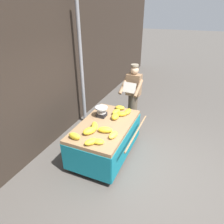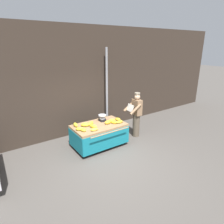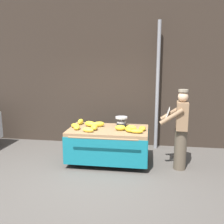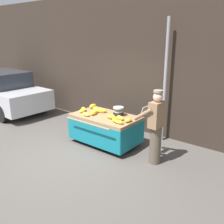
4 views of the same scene
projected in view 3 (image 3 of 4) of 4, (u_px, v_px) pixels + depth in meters
name	position (u px, v px, depth m)	size (l,w,h in m)	color
ground_plane	(88.00, 184.00, 4.83)	(60.00, 60.00, 0.00)	#514C47
back_wall	(109.00, 71.00, 6.97)	(16.00, 0.24, 4.06)	#332821
street_pole	(157.00, 87.00, 6.52)	(0.09, 0.09, 3.27)	gray
banana_cart	(108.00, 138.00, 5.75)	(1.79, 1.25, 0.80)	#93704C
weighing_scale	(121.00, 122.00, 5.85)	(0.28, 0.28, 0.24)	black
banana_bunch_0	(94.00, 127.00, 5.60)	(0.13, 0.29, 0.12)	yellow
banana_bunch_1	(120.00, 128.00, 5.54)	(0.16, 0.23, 0.12)	gold
banana_bunch_2	(137.00, 131.00, 5.33)	(0.13, 0.27, 0.09)	gold
banana_bunch_3	(131.00, 128.00, 5.57)	(0.13, 0.24, 0.11)	yellow
banana_bunch_4	(128.00, 130.00, 5.43)	(0.12, 0.23, 0.10)	gold
banana_bunch_5	(81.00, 122.00, 6.08)	(0.11, 0.25, 0.13)	yellow
banana_bunch_6	(75.00, 126.00, 5.74)	(0.13, 0.26, 0.11)	yellow
banana_bunch_7	(98.00, 124.00, 5.84)	(0.13, 0.29, 0.12)	yellow
banana_bunch_8	(88.00, 130.00, 5.42)	(0.13, 0.25, 0.10)	yellow
banana_bunch_9	(90.00, 124.00, 5.88)	(0.17, 0.28, 0.13)	yellow
banana_bunch_10	(142.00, 128.00, 5.55)	(0.15, 0.23, 0.09)	gold
banana_bunch_11	(77.00, 127.00, 5.62)	(0.14, 0.21, 0.10)	yellow
vendor_person	(181.00, 129.00, 5.35)	(0.60, 0.54, 1.71)	brown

